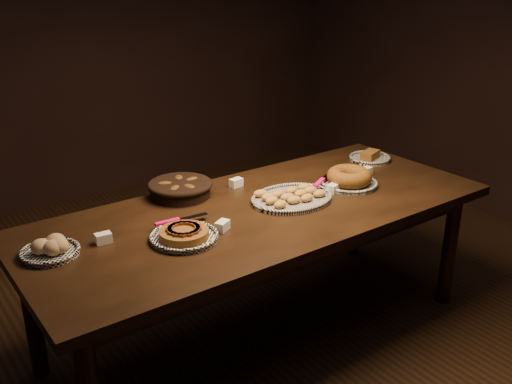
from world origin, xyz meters
TOP-DOWN VIEW (x-y plane):
  - ground at (0.00, 0.00)m, footprint 5.00×5.00m
  - buffet_table at (0.00, 0.00)m, footprint 2.40×1.00m
  - apple_tart_plate at (-0.49, -0.08)m, footprint 0.36×0.32m
  - madeleine_platter at (0.18, -0.01)m, footprint 0.45×0.36m
  - bundt_cake_plate at (0.57, -0.03)m, footprint 0.37×0.34m
  - croissant_basket at (-0.25, 0.38)m, footprint 0.35×0.35m
  - bread_roll_plate at (-1.01, 0.12)m, footprint 0.25×0.25m
  - loaf_plate at (0.99, 0.21)m, footprint 0.26×0.26m
  - tent_cards at (0.04, 0.06)m, footprint 1.65×0.49m

SIDE VIEW (x-z plane):
  - ground at x=0.00m, z-range 0.00..0.00m
  - buffet_table at x=0.00m, z-range 0.30..1.05m
  - loaf_plate at x=0.99m, z-range 0.74..0.80m
  - madeleine_platter at x=0.18m, z-range 0.74..0.79m
  - apple_tart_plate at x=-0.49m, z-range 0.74..0.80m
  - tent_cards at x=0.04m, z-range 0.75..0.79m
  - bread_roll_plate at x=-1.01m, z-range 0.74..0.82m
  - bundt_cake_plate at x=0.57m, z-range 0.74..0.84m
  - croissant_basket at x=-0.25m, z-range 0.76..0.84m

